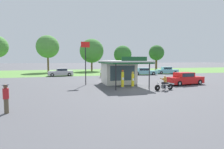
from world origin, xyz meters
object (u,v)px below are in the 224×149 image
at_px(gas_pump_nearside, 123,79).
at_px(roadside_pole_sign, 85,56).
at_px(featured_classic_sedan, 185,79).
at_px(parked_car_back_row_centre, 116,71).
at_px(parked_car_second_row_spare, 61,72).
at_px(parked_car_back_row_far_left, 167,71).
at_px(bystander_chatting_near_pumps, 101,73).
at_px(bystander_strolling_foreground, 6,98).
at_px(gas_pump_offside, 133,80).
at_px(motorcycle_with_rider, 164,84).
at_px(parked_car_back_row_left, 144,72).

distance_m(gas_pump_nearside, roadside_pole_sign, 5.82).
xyz_separation_m(featured_classic_sedan, parked_car_back_row_centre, (-3.64, 18.54, -0.02)).
bearing_deg(parked_car_second_row_spare, parked_car_back_row_far_left, -1.95).
height_order(gas_pump_nearside, featured_classic_sedan, gas_pump_nearside).
bearing_deg(bystander_chatting_near_pumps, gas_pump_nearside, -90.78).
relative_size(gas_pump_nearside, bystander_strolling_foreground, 1.18).
bearing_deg(gas_pump_nearside, bystander_chatting_near_pumps, 89.22).
xyz_separation_m(gas_pump_nearside, featured_classic_sedan, (8.60, 0.17, -0.23)).
relative_size(parked_car_back_row_far_left, parked_car_second_row_spare, 1.04).
relative_size(gas_pump_offside, motorcycle_with_rider, 0.80).
distance_m(motorcycle_with_rider, parked_car_back_row_far_left, 23.39).
xyz_separation_m(parked_car_back_row_left, roadside_pole_sign, (-14.05, -12.08, 3.02)).
height_order(gas_pump_offside, roadside_pole_sign, roadside_pole_sign).
distance_m(gas_pump_offside, parked_car_second_row_spare, 19.23).
distance_m(gas_pump_nearside, motorcycle_with_rider, 4.73).
distance_m(bystander_chatting_near_pumps, bystander_strolling_foreground, 22.71).
relative_size(gas_pump_offside, bystander_chatting_near_pumps, 1.13).
bearing_deg(motorcycle_with_rider, bystander_chatting_near_pumps, 102.66).
height_order(gas_pump_offside, featured_classic_sedan, gas_pump_offside).
bearing_deg(parked_car_back_row_left, parked_car_second_row_spare, 173.66).
distance_m(featured_classic_sedan, bystander_chatting_near_pumps, 14.89).
xyz_separation_m(gas_pump_offside, roadside_pole_sign, (-5.10, 3.43, 2.85)).
bearing_deg(featured_classic_sedan, roadside_pole_sign, 165.29).
bearing_deg(parked_car_back_row_far_left, gas_pump_nearside, -134.56).
height_order(gas_pump_nearside, bystander_strolling_foreground, gas_pump_nearside).
xyz_separation_m(parked_car_back_row_centre, bystander_strolling_foreground, (-15.09, -26.51, 0.24)).
relative_size(parked_car_back_row_far_left, parked_car_back_row_centre, 1.02).
bearing_deg(bystander_chatting_near_pumps, motorcycle_with_rider, -77.34).
relative_size(parked_car_second_row_spare, roadside_pole_sign, 0.90).
relative_size(parked_car_second_row_spare, bystander_chatting_near_pumps, 3.02).
relative_size(parked_car_back_row_left, bystander_chatting_near_pumps, 3.29).
height_order(parked_car_back_row_far_left, roadside_pole_sign, roadside_pole_sign).
height_order(gas_pump_offside, parked_car_back_row_far_left, gas_pump_offside).
bearing_deg(parked_car_back_row_centre, motorcycle_with_rider, -93.48).
xyz_separation_m(parked_car_back_row_far_left, parked_car_back_row_centre, (-11.40, 2.09, 0.00)).
bearing_deg(gas_pump_nearside, gas_pump_offside, -0.01).
xyz_separation_m(bystander_strolling_foreground, roadside_pole_sign, (6.30, 11.23, 2.74)).
height_order(motorcycle_with_rider, bystander_strolling_foreground, bystander_strolling_foreground).
distance_m(parked_car_back_row_far_left, parked_car_second_row_spare, 23.27).
distance_m(featured_classic_sedan, parked_car_back_row_centre, 18.90).
bearing_deg(featured_classic_sedan, gas_pump_nearside, -178.86).
bearing_deg(gas_pump_nearside, featured_classic_sedan, 1.14).
distance_m(featured_classic_sedan, parked_car_back_row_left, 15.43).
bearing_deg(motorcycle_with_rider, bystander_strolling_foreground, -160.82).
height_order(gas_pump_nearside, parked_car_back_row_centre, gas_pump_nearside).
relative_size(parked_car_back_row_centre, parked_car_second_row_spare, 1.02).
bearing_deg(featured_classic_sedan, parked_car_back_row_left, 83.95).
distance_m(gas_pump_offside, featured_classic_sedan, 7.33).
height_order(featured_classic_sedan, bystander_strolling_foreground, bystander_strolling_foreground).
bearing_deg(gas_pump_offside, parked_car_back_row_far_left, 47.77).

